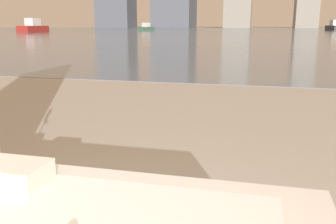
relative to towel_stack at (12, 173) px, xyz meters
name	(u,v)px	position (x,y,z in m)	size (l,w,h in m)	color
towel_stack	(12,173)	(0.00, 0.00, 0.00)	(0.27, 0.20, 0.08)	silver
harbor_water	(258,31)	(0.22, 61.24, -0.61)	(180.00, 110.00, 0.01)	slate
harbor_boat_0	(146,28)	(-19.46, 64.61, -0.12)	(2.21, 3.87, 1.37)	#335647
harbor_boat_1	(33,27)	(-30.26, 46.19, 0.09)	(1.83, 5.23, 1.96)	maroon
harbor_boat_2	(334,27)	(13.46, 73.18, 0.06)	(2.53, 5.24, 1.88)	#2D2D33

